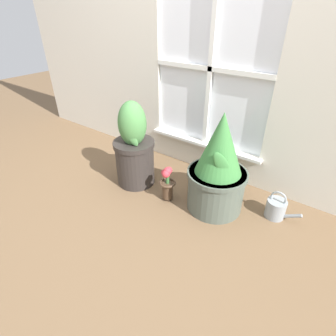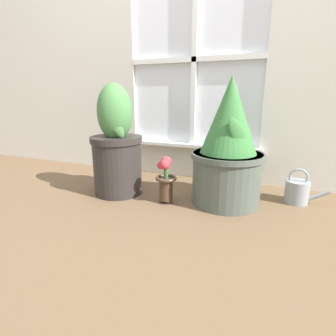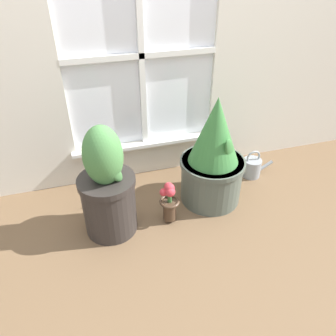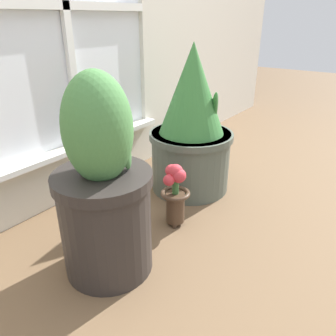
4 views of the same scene
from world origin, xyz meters
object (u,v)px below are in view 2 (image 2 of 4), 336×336
potted_plant_right (228,150)px  flower_vase (166,178)px  potted_plant_left (117,148)px  watering_can (297,191)px

potted_plant_right → flower_vase: potted_plant_right is taller
potted_plant_left → potted_plant_right: (0.69, 0.10, 0.03)m
potted_plant_left → flower_vase: potted_plant_left is taller
potted_plant_right → watering_can: potted_plant_right is taller
potted_plant_left → watering_can: 1.14m
potted_plant_left → potted_plant_right: 0.69m
potted_plant_right → flower_vase: (-0.33, -0.14, -0.17)m
flower_vase → watering_can: (0.73, 0.29, -0.08)m
potted_plant_left → watering_can: size_ratio=2.89×
potted_plant_left → potted_plant_right: bearing=8.0°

